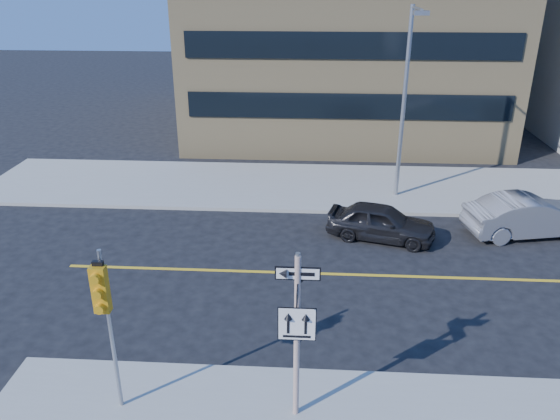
# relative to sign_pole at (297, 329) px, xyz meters

# --- Properties ---
(ground) EXTENTS (120.00, 120.00, 0.00)m
(ground) POSITION_rel_sign_pole_xyz_m (0.00, 2.51, -2.44)
(ground) COLOR black
(ground) RESTS_ON ground
(sign_pole) EXTENTS (0.92, 0.92, 4.06)m
(sign_pole) POSITION_rel_sign_pole_xyz_m (0.00, 0.00, 0.00)
(sign_pole) COLOR white
(sign_pole) RESTS_ON near_sidewalk
(traffic_signal) EXTENTS (0.32, 0.45, 4.00)m
(traffic_signal) POSITION_rel_sign_pole_xyz_m (-4.00, -0.15, 0.59)
(traffic_signal) COLOR gray
(traffic_signal) RESTS_ON near_sidewalk
(parked_car_a) EXTENTS (2.63, 4.29, 1.37)m
(parked_car_a) POSITION_rel_sign_pole_xyz_m (2.87, 9.33, -1.75)
(parked_car_a) COLOR black
(parked_car_a) RESTS_ON ground
(parked_car_b) EXTENTS (2.57, 4.99, 1.57)m
(parked_car_b) POSITION_rel_sign_pole_xyz_m (8.49, 10.01, -1.65)
(parked_car_b) COLOR slate
(parked_car_b) RESTS_ON ground
(streetlight_a) EXTENTS (0.55, 2.25, 8.00)m
(streetlight_a) POSITION_rel_sign_pole_xyz_m (4.00, 13.27, 2.32)
(streetlight_a) COLOR gray
(streetlight_a) RESTS_ON far_sidewalk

